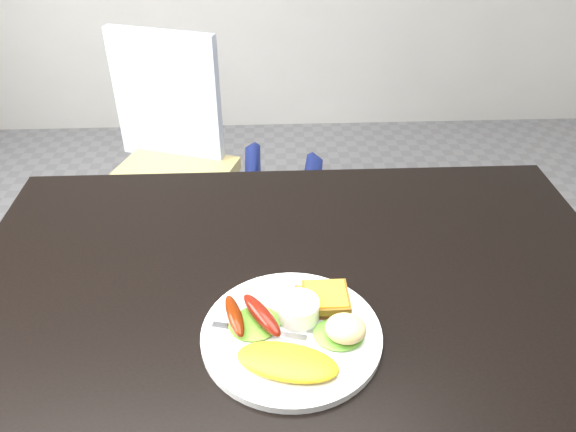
% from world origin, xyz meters
% --- Properties ---
extents(dining_table, '(1.20, 0.80, 0.04)m').
position_xyz_m(dining_table, '(0.00, 0.00, 0.73)').
color(dining_table, black).
rests_on(dining_table, ground).
extents(dining_chair, '(0.48, 0.48, 0.04)m').
position_xyz_m(dining_chair, '(-0.38, 0.87, 0.45)').
color(dining_chair, tan).
rests_on(dining_chair, ground).
extents(person, '(0.61, 0.48, 1.47)m').
position_xyz_m(person, '(-0.18, 0.72, 0.74)').
color(person, navy).
rests_on(person, ground).
extents(plate, '(0.29, 0.29, 0.01)m').
position_xyz_m(plate, '(-0.02, -0.13, 0.76)').
color(plate, white).
rests_on(plate, dining_table).
extents(lettuce_left, '(0.11, 0.11, 0.01)m').
position_xyz_m(lettuce_left, '(-0.07, -0.11, 0.77)').
color(lettuce_left, '#56961E').
rests_on(lettuce_left, plate).
extents(lettuce_right, '(0.09, 0.08, 0.01)m').
position_xyz_m(lettuce_right, '(0.06, -0.14, 0.77)').
color(lettuce_right, green).
rests_on(lettuce_right, plate).
extents(omelette, '(0.17, 0.11, 0.02)m').
position_xyz_m(omelette, '(-0.03, -0.20, 0.77)').
color(omelette, orange).
rests_on(omelette, plate).
extents(sausage_a, '(0.05, 0.10, 0.02)m').
position_xyz_m(sausage_a, '(-0.11, -0.11, 0.78)').
color(sausage_a, '#5C2804').
rests_on(sausage_a, lettuce_left).
extents(sausage_b, '(0.08, 0.11, 0.03)m').
position_xyz_m(sausage_b, '(-0.06, -0.11, 0.78)').
color(sausage_b, '#660B09').
rests_on(sausage_b, lettuce_left).
extents(ramekin, '(0.08, 0.08, 0.04)m').
position_xyz_m(ramekin, '(-0.00, -0.10, 0.78)').
color(ramekin, white).
rests_on(ramekin, plate).
extents(toast_a, '(0.08, 0.08, 0.01)m').
position_xyz_m(toast_a, '(0.02, -0.07, 0.77)').
color(toast_a, brown).
rests_on(toast_a, plate).
extents(toast_b, '(0.08, 0.08, 0.01)m').
position_xyz_m(toast_b, '(0.04, -0.07, 0.78)').
color(toast_b, brown).
rests_on(toast_b, toast_a).
extents(potato_salad, '(0.08, 0.07, 0.03)m').
position_xyz_m(potato_salad, '(0.06, -0.15, 0.79)').
color(potato_salad, beige).
rests_on(potato_salad, lettuce_right).
extents(fork, '(0.15, 0.05, 0.00)m').
position_xyz_m(fork, '(-0.07, -0.13, 0.76)').
color(fork, '#ADAFB7').
rests_on(fork, plate).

